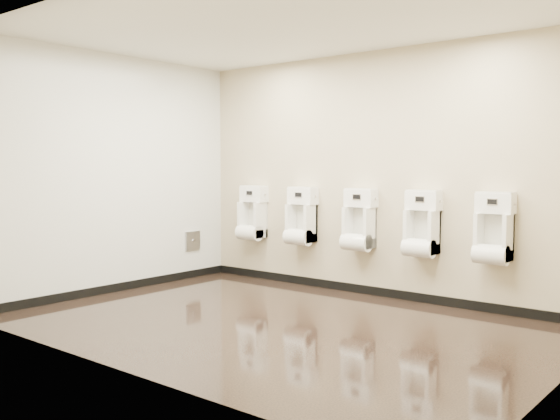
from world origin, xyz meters
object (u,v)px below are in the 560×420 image
(urinal_1, at_px, (301,221))
(urinal_3, at_px, (422,229))
(urinal_0, at_px, (252,217))
(urinal_2, at_px, (359,225))
(urinal_4, at_px, (493,234))
(access_panel, at_px, (193,241))

(urinal_1, height_order, urinal_3, same)
(urinal_0, xyz_separation_m, urinal_2, (1.65, 0.00, 0.00))
(urinal_4, bearing_deg, urinal_2, 180.00)
(access_panel, distance_m, urinal_0, 0.87)
(access_panel, height_order, urinal_1, urinal_1)
(urinal_0, relative_size, urinal_3, 1.00)
(urinal_3, relative_size, urinal_4, 1.00)
(urinal_3, bearing_deg, urinal_1, 180.00)
(access_panel, xyz_separation_m, urinal_1, (1.49, 0.43, 0.32))
(urinal_2, relative_size, urinal_4, 1.00)
(urinal_2, bearing_deg, access_panel, -169.67)
(urinal_2, distance_m, urinal_3, 0.79)
(urinal_0, xyz_separation_m, urinal_1, (0.81, 0.00, 0.00))
(urinal_1, relative_size, urinal_3, 1.00)
(urinal_0, distance_m, urinal_2, 1.65)
(access_panel, xyz_separation_m, urinal_4, (3.90, 0.43, 0.32))
(urinal_1, relative_size, urinal_4, 1.00)
(urinal_0, height_order, urinal_2, same)
(access_panel, height_order, urinal_0, urinal_0)
(urinal_0, distance_m, urinal_1, 0.81)
(urinal_3, bearing_deg, urinal_0, 180.00)
(access_panel, bearing_deg, urinal_1, 15.89)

